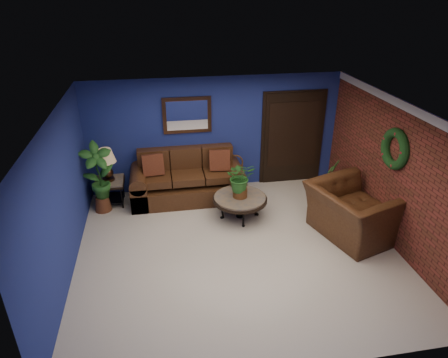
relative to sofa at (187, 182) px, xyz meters
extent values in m
plane|color=beige|center=(0.68, -2.09, -0.35)|extent=(5.50, 5.50, 0.00)
cube|color=navy|center=(0.68, 0.41, 0.90)|extent=(5.50, 0.04, 2.50)
cube|color=navy|center=(-2.07, -2.09, 0.90)|extent=(0.04, 5.00, 2.50)
cube|color=maroon|center=(3.43, -2.09, 0.90)|extent=(0.04, 5.00, 2.50)
cube|color=silver|center=(0.68, -2.09, 2.15)|extent=(5.50, 5.00, 0.02)
cube|color=white|center=(3.40, -2.09, 2.08)|extent=(0.03, 5.00, 0.14)
cube|color=#402516|center=(0.08, 0.37, 1.37)|extent=(1.02, 0.06, 0.77)
cube|color=black|center=(2.43, 0.38, 0.70)|extent=(1.44, 0.06, 2.18)
torus|color=black|center=(3.37, -2.04, 1.35)|extent=(0.16, 0.72, 0.72)
cube|color=#482B14|center=(0.00, -0.09, -0.16)|extent=(2.38, 1.03, 0.39)
cube|color=#482B14|center=(0.00, 0.28, 0.20)|extent=(2.03, 0.28, 0.97)
cube|color=#482B14|center=(-0.68, -0.15, 0.21)|extent=(0.66, 0.70, 0.15)
cube|color=#482B14|center=(0.00, -0.15, 0.21)|extent=(0.66, 0.70, 0.15)
cube|color=#482B14|center=(0.68, -0.15, 0.21)|extent=(0.66, 0.70, 0.15)
cube|color=#482B14|center=(-1.02, -0.09, -0.08)|extent=(0.35, 1.03, 0.54)
cube|color=#482B14|center=(1.02, -0.09, -0.08)|extent=(0.35, 1.03, 0.54)
cube|color=#5C2D17|center=(-0.69, -0.11, 0.50)|extent=(0.43, 0.13, 0.43)
cube|color=#5C2D17|center=(0.69, -0.11, 0.50)|extent=(0.43, 0.13, 0.43)
cylinder|color=#534C48|center=(0.94, -1.03, 0.08)|extent=(1.01, 1.01, 0.05)
cylinder|color=black|center=(0.94, -1.03, 0.05)|extent=(1.07, 1.07, 0.05)
cylinder|color=black|center=(0.94, -1.03, -0.15)|extent=(0.14, 0.14, 0.41)
cube|color=#534C48|center=(-1.62, -0.04, 0.18)|extent=(0.57, 0.57, 0.05)
cube|color=black|center=(-1.62, -0.04, 0.14)|extent=(0.60, 0.60, 0.04)
cube|color=black|center=(-1.62, -0.04, -0.23)|extent=(0.51, 0.51, 0.03)
cylinder|color=black|center=(-1.85, -0.28, -0.09)|extent=(0.03, 0.03, 0.53)
cylinder|color=black|center=(-1.38, -0.28, -0.09)|extent=(0.03, 0.03, 0.53)
cylinder|color=black|center=(-1.85, 0.20, -0.09)|extent=(0.03, 0.03, 0.53)
cylinder|color=black|center=(-1.38, 0.20, -0.09)|extent=(0.03, 0.03, 0.53)
cylinder|color=#402516|center=(-1.62, -0.04, 0.23)|extent=(0.24, 0.24, 0.05)
sphere|color=#402516|center=(-1.62, -0.04, 0.35)|extent=(0.22, 0.22, 0.22)
cylinder|color=#402516|center=(-1.62, -0.04, 0.53)|extent=(0.02, 0.02, 0.28)
cone|color=#917751|center=(-1.62, -0.04, 0.73)|extent=(0.40, 0.40, 0.28)
cube|color=#523517|center=(1.04, -0.04, 0.05)|extent=(0.44, 0.44, 0.04)
torus|color=#523517|center=(1.08, 0.12, 0.33)|extent=(0.34, 0.11, 0.34)
cylinder|color=#523517|center=(0.86, -0.16, -0.16)|extent=(0.03, 0.03, 0.38)
cylinder|color=#523517|center=(1.16, -0.23, -0.16)|extent=(0.03, 0.03, 0.38)
cylinder|color=#523517|center=(0.93, 0.15, -0.16)|extent=(0.03, 0.03, 0.38)
cylinder|color=#523517|center=(1.23, 0.08, -0.16)|extent=(0.03, 0.03, 0.38)
imported|color=#482B14|center=(2.83, -1.99, 0.13)|extent=(1.68, 1.80, 0.96)
cylinder|color=#5E2E17|center=(0.94, -1.03, 0.20)|extent=(0.28, 0.28, 0.18)
imported|color=#1A541A|center=(0.94, -1.03, 0.54)|extent=(0.55, 0.48, 0.61)
cylinder|color=#5E2E17|center=(3.03, -0.50, -0.25)|extent=(0.26, 0.26, 0.20)
imported|color=#1A541A|center=(3.03, -0.50, 0.16)|extent=(0.47, 0.42, 0.72)
cylinder|color=brown|center=(-1.77, -0.29, -0.20)|extent=(0.34, 0.34, 0.30)
imported|color=#1A541A|center=(-1.77, -0.29, 0.51)|extent=(0.75, 0.62, 1.22)
camera|label=1|loc=(-0.53, -7.69, 3.89)|focal=32.00mm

